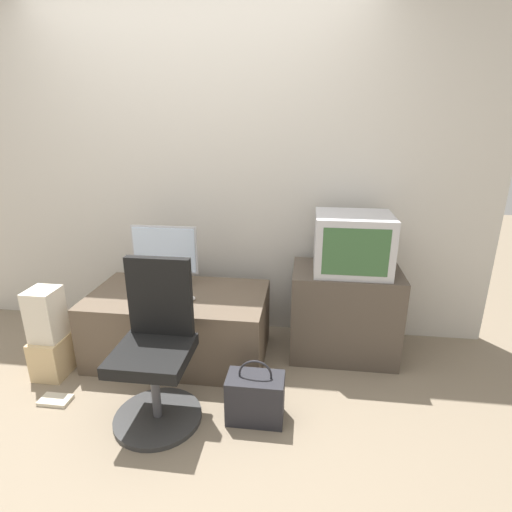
{
  "coord_description": "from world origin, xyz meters",
  "views": [
    {
      "loc": [
        0.81,
        -1.68,
        1.65
      ],
      "look_at": [
        0.46,
        0.96,
        0.74
      ],
      "focal_mm": 28.0,
      "sensor_mm": 36.0,
      "label": 1
    }
  ],
  "objects_px": {
    "book": "(55,400)",
    "handbag": "(255,397)",
    "crt_tv": "(353,243)",
    "office_chair": "(156,355)",
    "mouse": "(191,298)",
    "cardboard_box_lower": "(53,355)",
    "main_monitor": "(165,256)",
    "keyboard": "(158,299)"
  },
  "relations": [
    {
      "from": "office_chair",
      "to": "book",
      "type": "relative_size",
      "value": 5.03
    },
    {
      "from": "office_chair",
      "to": "handbag",
      "type": "distance_m",
      "value": 0.62
    },
    {
      "from": "mouse",
      "to": "office_chair",
      "type": "bearing_deg",
      "value": -95.67
    },
    {
      "from": "mouse",
      "to": "main_monitor",
      "type": "bearing_deg",
      "value": 136.54
    },
    {
      "from": "keyboard",
      "to": "mouse",
      "type": "relative_size",
      "value": 4.75
    },
    {
      "from": "mouse",
      "to": "book",
      "type": "bearing_deg",
      "value": -144.74
    },
    {
      "from": "office_chair",
      "to": "mouse",
      "type": "bearing_deg",
      "value": 84.33
    },
    {
      "from": "crt_tv",
      "to": "book",
      "type": "xyz_separation_m",
      "value": [
        -1.81,
        -0.79,
        -0.84
      ]
    },
    {
      "from": "mouse",
      "to": "handbag",
      "type": "distance_m",
      "value": 0.8
    },
    {
      "from": "mouse",
      "to": "handbag",
      "type": "xyz_separation_m",
      "value": [
        0.51,
        -0.5,
        -0.36
      ]
    },
    {
      "from": "main_monitor",
      "to": "book",
      "type": "bearing_deg",
      "value": -123.01
    },
    {
      "from": "mouse",
      "to": "cardboard_box_lower",
      "type": "distance_m",
      "value": 1.01
    },
    {
      "from": "mouse",
      "to": "cardboard_box_lower",
      "type": "bearing_deg",
      "value": -165.29
    },
    {
      "from": "cardboard_box_lower",
      "to": "crt_tv",
      "type": "bearing_deg",
      "value": 14.31
    },
    {
      "from": "keyboard",
      "to": "book",
      "type": "xyz_separation_m",
      "value": [
        -0.51,
        -0.49,
        -0.49
      ]
    },
    {
      "from": "office_chair",
      "to": "book",
      "type": "xyz_separation_m",
      "value": [
        -0.68,
        0.01,
        -0.38
      ]
    },
    {
      "from": "keyboard",
      "to": "book",
      "type": "height_order",
      "value": "keyboard"
    },
    {
      "from": "book",
      "to": "crt_tv",
      "type": "bearing_deg",
      "value": 23.51
    },
    {
      "from": "crt_tv",
      "to": "book",
      "type": "distance_m",
      "value": 2.15
    },
    {
      "from": "keyboard",
      "to": "handbag",
      "type": "relative_size",
      "value": 0.81
    },
    {
      "from": "main_monitor",
      "to": "keyboard",
      "type": "xyz_separation_m",
      "value": [
        0.03,
        -0.26,
        -0.22
      ]
    },
    {
      "from": "keyboard",
      "to": "crt_tv",
      "type": "xyz_separation_m",
      "value": [
        1.29,
        0.29,
        0.36
      ]
    },
    {
      "from": "office_chair",
      "to": "handbag",
      "type": "height_order",
      "value": "office_chair"
    },
    {
      "from": "office_chair",
      "to": "keyboard",
      "type": "bearing_deg",
      "value": 108.39
    },
    {
      "from": "mouse",
      "to": "crt_tv",
      "type": "bearing_deg",
      "value": 13.97
    },
    {
      "from": "book",
      "to": "cardboard_box_lower",
      "type": "bearing_deg",
      "value": 121.8
    },
    {
      "from": "keyboard",
      "to": "book",
      "type": "distance_m",
      "value": 0.86
    },
    {
      "from": "crt_tv",
      "to": "office_chair",
      "type": "relative_size",
      "value": 0.54
    },
    {
      "from": "handbag",
      "to": "book",
      "type": "distance_m",
      "value": 1.25
    },
    {
      "from": "keyboard",
      "to": "office_chair",
      "type": "xyz_separation_m",
      "value": [
        0.17,
        -0.51,
        -0.1
      ]
    },
    {
      "from": "main_monitor",
      "to": "cardboard_box_lower",
      "type": "relative_size",
      "value": 1.76
    },
    {
      "from": "keyboard",
      "to": "mouse",
      "type": "distance_m",
      "value": 0.22
    },
    {
      "from": "main_monitor",
      "to": "keyboard",
      "type": "height_order",
      "value": "main_monitor"
    },
    {
      "from": "crt_tv",
      "to": "handbag",
      "type": "distance_m",
      "value": 1.19
    },
    {
      "from": "keyboard",
      "to": "book",
      "type": "relative_size",
      "value": 1.7
    },
    {
      "from": "main_monitor",
      "to": "office_chair",
      "type": "distance_m",
      "value": 0.85
    },
    {
      "from": "mouse",
      "to": "book",
      "type": "height_order",
      "value": "mouse"
    },
    {
      "from": "book",
      "to": "handbag",
      "type": "bearing_deg",
      "value": 0.85
    },
    {
      "from": "crt_tv",
      "to": "office_chair",
      "type": "xyz_separation_m",
      "value": [
        -1.13,
        -0.8,
        -0.46
      ]
    },
    {
      "from": "keyboard",
      "to": "crt_tv",
      "type": "relative_size",
      "value": 0.62
    },
    {
      "from": "office_chair",
      "to": "handbag",
      "type": "bearing_deg",
      "value": 3.02
    },
    {
      "from": "book",
      "to": "mouse",
      "type": "bearing_deg",
      "value": 35.26
    }
  ]
}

